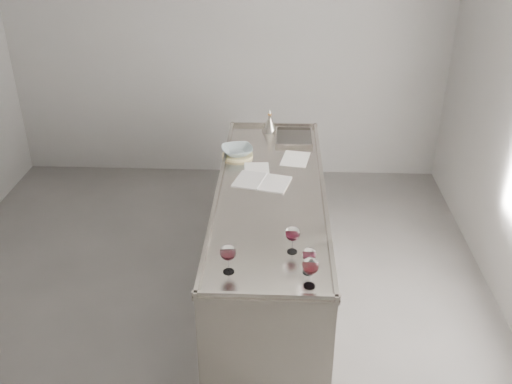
{
  "coord_description": "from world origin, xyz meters",
  "views": [
    {
      "loc": [
        0.55,
        -3.22,
        2.83
      ],
      "look_at": [
        0.4,
        0.11,
        1.02
      ],
      "focal_mm": 40.0,
      "sensor_mm": 36.0,
      "label": 1
    }
  ],
  "objects_px": {
    "wine_glass_small": "(309,255)",
    "notebook": "(262,182)",
    "counter": "(270,245)",
    "wine_glass_middle": "(293,234)",
    "ceramic_bowl": "(237,151)",
    "wine_funnel": "(270,125)",
    "wine_glass_left": "(228,253)",
    "wine_glass_right": "(310,267)"
  },
  "relations": [
    {
      "from": "wine_glass_left",
      "to": "ceramic_bowl",
      "type": "height_order",
      "value": "wine_glass_left"
    },
    {
      "from": "counter",
      "to": "wine_glass_middle",
      "type": "bearing_deg",
      "value": -79.53
    },
    {
      "from": "notebook",
      "to": "wine_glass_left",
      "type": "bearing_deg",
      "value": -83.37
    },
    {
      "from": "wine_glass_right",
      "to": "notebook",
      "type": "bearing_deg",
      "value": 103.96
    },
    {
      "from": "wine_glass_left",
      "to": "wine_glass_small",
      "type": "xyz_separation_m",
      "value": [
        0.44,
        0.02,
        -0.01
      ]
    },
    {
      "from": "wine_glass_small",
      "to": "wine_funnel",
      "type": "xyz_separation_m",
      "value": [
        -0.26,
        2.03,
        -0.05
      ]
    },
    {
      "from": "wine_glass_middle",
      "to": "notebook",
      "type": "relative_size",
      "value": 0.39
    },
    {
      "from": "wine_glass_right",
      "to": "wine_glass_small",
      "type": "bearing_deg",
      "value": 90.62
    },
    {
      "from": "wine_glass_left",
      "to": "notebook",
      "type": "bearing_deg",
      "value": 82.28
    },
    {
      "from": "wine_glass_left",
      "to": "wine_glass_right",
      "type": "height_order",
      "value": "wine_glass_right"
    },
    {
      "from": "notebook",
      "to": "wine_funnel",
      "type": "xyz_separation_m",
      "value": [
        0.03,
        0.96,
        0.06
      ]
    },
    {
      "from": "ceramic_bowl",
      "to": "notebook",
      "type": "bearing_deg",
      "value": -64.33
    },
    {
      "from": "ceramic_bowl",
      "to": "wine_funnel",
      "type": "distance_m",
      "value": 0.58
    },
    {
      "from": "wine_funnel",
      "to": "counter",
      "type": "bearing_deg",
      "value": -88.23
    },
    {
      "from": "wine_glass_small",
      "to": "counter",
      "type": "bearing_deg",
      "value": 103.38
    },
    {
      "from": "wine_glass_left",
      "to": "wine_funnel",
      "type": "distance_m",
      "value": 2.05
    },
    {
      "from": "wine_glass_left",
      "to": "wine_glass_middle",
      "type": "height_order",
      "value": "wine_glass_left"
    },
    {
      "from": "counter",
      "to": "wine_glass_middle",
      "type": "height_order",
      "value": "wine_glass_middle"
    },
    {
      "from": "counter",
      "to": "wine_funnel",
      "type": "height_order",
      "value": "wine_funnel"
    },
    {
      "from": "wine_glass_right",
      "to": "wine_funnel",
      "type": "distance_m",
      "value": 2.17
    },
    {
      "from": "notebook",
      "to": "wine_funnel",
      "type": "relative_size",
      "value": 2.13
    },
    {
      "from": "counter",
      "to": "ceramic_bowl",
      "type": "relative_size",
      "value": 10.04
    },
    {
      "from": "wine_glass_right",
      "to": "wine_funnel",
      "type": "xyz_separation_m",
      "value": [
        -0.26,
        2.15,
        -0.07
      ]
    },
    {
      "from": "wine_glass_small",
      "to": "wine_funnel",
      "type": "bearing_deg",
      "value": 97.34
    },
    {
      "from": "wine_glass_small",
      "to": "ceramic_bowl",
      "type": "height_order",
      "value": "wine_glass_small"
    },
    {
      "from": "wine_glass_left",
      "to": "wine_funnel",
      "type": "height_order",
      "value": "wine_funnel"
    },
    {
      "from": "counter",
      "to": "notebook",
      "type": "bearing_deg",
      "value": 121.77
    },
    {
      "from": "ceramic_bowl",
      "to": "wine_glass_small",
      "type": "bearing_deg",
      "value": -71.46
    },
    {
      "from": "wine_glass_small",
      "to": "ceramic_bowl",
      "type": "bearing_deg",
      "value": 108.54
    },
    {
      "from": "wine_glass_small",
      "to": "notebook",
      "type": "distance_m",
      "value": 1.11
    },
    {
      "from": "notebook",
      "to": "ceramic_bowl",
      "type": "bearing_deg",
      "value": 130.02
    },
    {
      "from": "counter",
      "to": "wine_glass_small",
      "type": "height_order",
      "value": "wine_glass_small"
    },
    {
      "from": "counter",
      "to": "wine_glass_small",
      "type": "xyz_separation_m",
      "value": [
        0.23,
        -0.96,
        0.58
      ]
    },
    {
      "from": "wine_glass_middle",
      "to": "wine_glass_left",
      "type": "bearing_deg",
      "value": -149.1
    },
    {
      "from": "wine_glass_middle",
      "to": "wine_funnel",
      "type": "height_order",
      "value": "wine_funnel"
    },
    {
      "from": "notebook",
      "to": "ceramic_bowl",
      "type": "xyz_separation_m",
      "value": [
        -0.21,
        0.44,
        0.04
      ]
    },
    {
      "from": "wine_glass_middle",
      "to": "ceramic_bowl",
      "type": "bearing_deg",
      "value": 107.7
    },
    {
      "from": "counter",
      "to": "ceramic_bowl",
      "type": "distance_m",
      "value": 0.8
    },
    {
      "from": "wine_glass_middle",
      "to": "ceramic_bowl",
      "type": "distance_m",
      "value": 1.37
    },
    {
      "from": "wine_glass_left",
      "to": "wine_glass_middle",
      "type": "xyz_separation_m",
      "value": [
        0.35,
        0.21,
        -0.0
      ]
    },
    {
      "from": "wine_funnel",
      "to": "wine_glass_right",
      "type": "bearing_deg",
      "value": -83.04
    },
    {
      "from": "wine_glass_right",
      "to": "wine_glass_left",
      "type": "bearing_deg",
      "value": 166.24
    }
  ]
}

